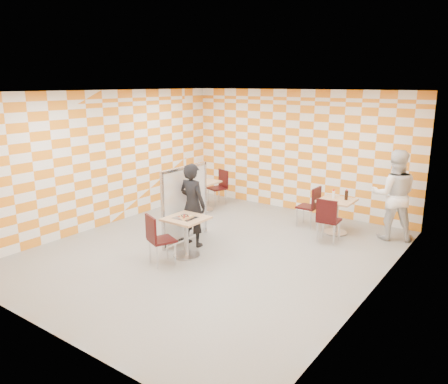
# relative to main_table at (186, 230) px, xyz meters

# --- Properties ---
(room_shell) EXTENTS (7.00, 7.00, 7.00)m
(room_shell) POSITION_rel_main_table_xyz_m (0.27, 1.03, 0.99)
(room_shell) COLOR gray
(room_shell) RESTS_ON ground
(main_table) EXTENTS (0.70, 0.70, 0.75)m
(main_table) POSITION_rel_main_table_xyz_m (0.00, 0.00, 0.00)
(main_table) COLOR #D9AF75
(main_table) RESTS_ON ground
(second_table) EXTENTS (0.70, 0.70, 0.75)m
(second_table) POSITION_rel_main_table_xyz_m (1.77, 2.84, 0.00)
(second_table) COLOR #D9AF75
(second_table) RESTS_ON ground
(empty_table) EXTENTS (0.70, 0.70, 0.75)m
(empty_table) POSITION_rel_main_table_xyz_m (-1.64, 2.57, 0.00)
(empty_table) COLOR #D9AF75
(empty_table) RESTS_ON ground
(chair_main_front) EXTENTS (0.56, 0.56, 0.92)m
(chair_main_front) POSITION_rel_main_table_xyz_m (-0.15, -0.62, 0.04)
(chair_main_front) COLOR black
(chair_main_front) RESTS_ON ground
(chair_second_front) EXTENTS (0.45, 0.46, 0.92)m
(chair_second_front) POSITION_rel_main_table_xyz_m (1.85, 2.18, 0.04)
(chair_second_front) COLOR black
(chair_second_front) RESTS_ON ground
(chair_second_side) EXTENTS (0.43, 0.42, 0.92)m
(chair_second_side) POSITION_rel_main_table_xyz_m (1.16, 2.92, 0.04)
(chair_second_side) COLOR black
(chair_second_side) RESTS_ON ground
(chair_empty_near) EXTENTS (0.45, 0.46, 0.92)m
(chair_empty_near) POSITION_rel_main_table_xyz_m (-1.54, 1.80, 0.04)
(chair_empty_near) COLOR black
(chair_empty_near) RESTS_ON ground
(chair_empty_far) EXTENTS (0.55, 0.55, 0.92)m
(chair_empty_far) POSITION_rel_main_table_xyz_m (-1.61, 3.25, 0.04)
(chair_empty_far) COLOR black
(chair_empty_far) RESTS_ON ground
(partition) EXTENTS (0.08, 1.38, 1.55)m
(partition) POSITION_rel_main_table_xyz_m (-0.54, 0.61, 0.28)
(partition) COLOR white
(partition) RESTS_ON ground
(man_dark) EXTENTS (0.61, 0.40, 1.65)m
(man_dark) POSITION_rel_main_table_xyz_m (-0.28, 0.52, 0.32)
(man_dark) COLOR black
(man_dark) RESTS_ON ground
(man_white) EXTENTS (1.11, 1.00, 1.86)m
(man_white) POSITION_rel_main_table_xyz_m (2.82, 3.21, 0.42)
(man_white) COLOR white
(man_white) RESTS_ON ground
(pizza_on_foil) EXTENTS (0.40, 0.40, 0.04)m
(pizza_on_foil) POSITION_rel_main_table_xyz_m (-0.00, -0.02, 0.26)
(pizza_on_foil) COLOR silver
(pizza_on_foil) RESTS_ON main_table
(sport_bottle) EXTENTS (0.06, 0.06, 0.20)m
(sport_bottle) POSITION_rel_main_table_xyz_m (1.67, 2.89, 0.33)
(sport_bottle) COLOR white
(sport_bottle) RESTS_ON second_table
(soda_bottle) EXTENTS (0.07, 0.07, 0.23)m
(soda_bottle) POSITION_rel_main_table_xyz_m (1.93, 2.93, 0.34)
(soda_bottle) COLOR black
(soda_bottle) RESTS_ON second_table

